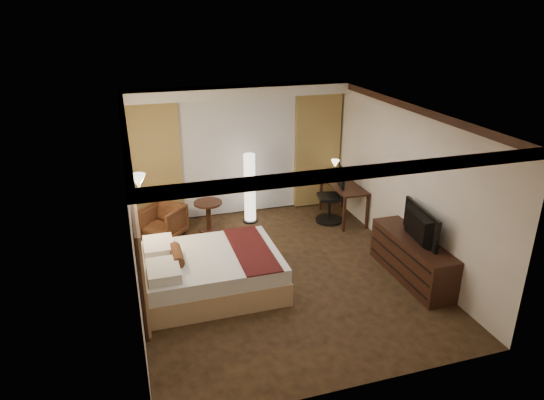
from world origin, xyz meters
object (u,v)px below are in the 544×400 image
object	(u,v)px
bed	(212,272)
television	(415,221)
dresser	(412,258)
desk	(343,202)
floor_lamp	(250,188)
office_chair	(330,195)
side_table	(209,216)
armchair	(163,220)

from	to	relation	value
bed	television	bearing A→B (deg)	-11.10
dresser	desk	bearing A→B (deg)	91.14
floor_lamp	television	size ratio (longest dim) A/B	1.34
floor_lamp	dresser	world-z (taller)	floor_lamp
office_chair	side_table	bearing A→B (deg)	-173.87
desk	floor_lamp	bearing A→B (deg)	167.23
armchair	floor_lamp	world-z (taller)	floor_lamp
floor_lamp	side_table	bearing A→B (deg)	-168.00
bed	desk	size ratio (longest dim) A/B	1.65
armchair	desk	world-z (taller)	desk
side_table	office_chair	size ratio (longest dim) A/B	0.53
armchair	dresser	xyz separation A→B (m)	(3.69, -2.73, 0.00)
armchair	office_chair	size ratio (longest dim) A/B	0.61
bed	armchair	bearing A→B (deg)	104.40
office_chair	television	world-z (taller)	office_chair
bed	floor_lamp	distance (m)	2.65
bed	office_chair	distance (m)	3.34
floor_lamp	television	bearing A→B (deg)	-57.07
armchair	dresser	size ratio (longest dim) A/B	0.39
side_table	dresser	distance (m)	3.93
armchair	television	world-z (taller)	television
office_chair	television	size ratio (longest dim) A/B	1.06
desk	television	world-z (taller)	television
side_table	armchair	bearing A→B (deg)	-179.13
dresser	television	world-z (taller)	television
side_table	floor_lamp	distance (m)	1.00
floor_lamp	desk	size ratio (longest dim) A/B	1.15
bed	desk	world-z (taller)	desk
desk	dresser	world-z (taller)	desk
television	office_chair	bearing A→B (deg)	14.77
desk	office_chair	distance (m)	0.39
side_table	television	world-z (taller)	television
floor_lamp	dresser	xyz separation A→B (m)	(1.93, -2.93, -0.38)
bed	side_table	world-z (taller)	bed
floor_lamp	office_chair	size ratio (longest dim) A/B	1.26
side_table	dresser	bearing A→B (deg)	-44.19
bed	floor_lamp	world-z (taller)	floor_lamp
dresser	bed	bearing A→B (deg)	169.00
bed	armchair	xyz separation A→B (m)	(-0.54, 2.12, 0.04)
dresser	side_table	bearing A→B (deg)	135.81
side_table	floor_lamp	bearing A→B (deg)	12.00
office_chair	dresser	bearing A→B (deg)	-68.43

